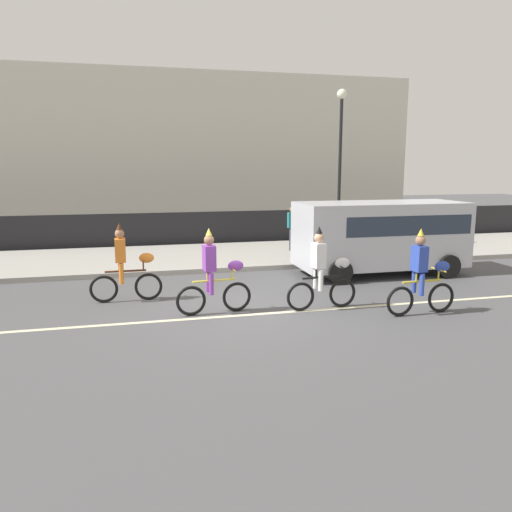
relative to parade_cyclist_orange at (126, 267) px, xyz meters
The scene contains 12 objects.
ground_plane 2.94m from the parade_cyclist_orange, 27.74° to the right, with size 80.00×80.00×0.00m, color #4C4C4F.
road_centre_line 3.19m from the parade_cyclist_orange, 36.00° to the right, with size 36.00×0.14×0.01m, color beige.
sidewalk_curb 5.81m from the parade_cyclist_orange, 64.33° to the left, with size 60.00×5.00×0.15m, color #9E9B93.
fence_line 8.47m from the parade_cyclist_orange, 72.86° to the left, with size 40.00×0.08×1.40m, color black.
building_backdrop 16.98m from the parade_cyclist_orange, 87.78° to the left, with size 28.00×8.00×7.79m, color beige.
parade_cyclist_orange is the anchor object (origin of this frame).
parade_cyclist_purple 2.43m from the parade_cyclist_orange, 38.18° to the right, with size 1.72×0.50×1.92m.
parade_cyclist_zebra 4.69m from the parade_cyclist_orange, 21.98° to the right, with size 1.72×0.50×1.92m.
parade_cyclist_cobalt 6.87m from the parade_cyclist_orange, 22.71° to the right, with size 1.72×0.50×1.92m.
parked_van_silver 7.62m from the parade_cyclist_orange, 10.52° to the left, with size 5.00×2.22×2.18m.
street_lamp_post 10.07m from the parade_cyclist_orange, 35.34° to the left, with size 0.36×0.36×5.86m.
pedestrian_onlooker 7.89m from the parade_cyclist_orange, 41.88° to the left, with size 0.32×0.20×1.62m.
Camera 1 is at (-2.25, -10.83, 3.24)m, focal length 35.00 mm.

